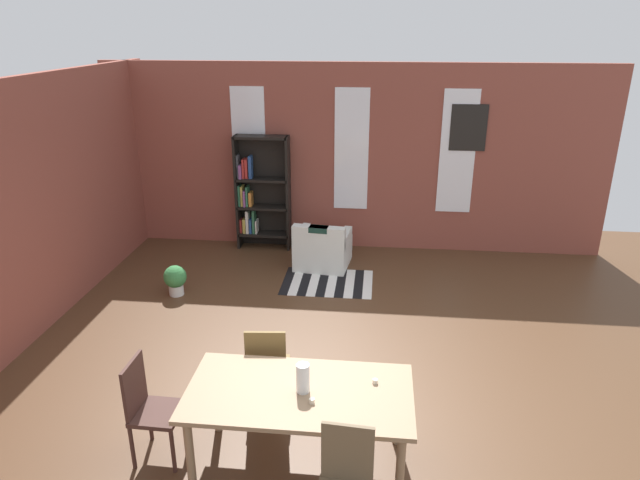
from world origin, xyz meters
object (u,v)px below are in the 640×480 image
at_px(dining_chair_head_left, 149,406).
at_px(armchair_white, 322,249).
at_px(dining_table, 299,400).
at_px(dining_chair_far_left, 267,366).
at_px(potted_plant_by_shelf, 175,279).
at_px(bookshelf_tall, 259,193).
at_px(vase_on_table, 303,378).

relative_size(dining_chair_head_left, armchair_white, 1.08).
bearing_deg(dining_table, dining_chair_far_left, 120.15).
xyz_separation_m(dining_table, potted_plant_by_shelf, (-2.19, 3.08, -0.44)).
bearing_deg(dining_chair_head_left, armchair_white, 76.21).
distance_m(dining_table, bookshelf_tall, 5.21).
bearing_deg(vase_on_table, bookshelf_tall, 105.68).
relative_size(dining_table, vase_on_table, 7.33).
relative_size(dining_chair_head_left, potted_plant_by_shelf, 2.18).
bearing_deg(bookshelf_tall, dining_chair_far_left, -77.36).
xyz_separation_m(dining_chair_head_left, dining_chair_far_left, (0.89, 0.71, 0.00)).
relative_size(dining_chair_far_left, bookshelf_tall, 0.50).
relative_size(dining_table, potted_plant_by_shelf, 4.26).
xyz_separation_m(dining_chair_far_left, bookshelf_tall, (-0.97, 4.31, 0.43)).
bearing_deg(bookshelf_tall, dining_table, -74.65).
bearing_deg(dining_table, armchair_white, 93.27).
bearing_deg(potted_plant_by_shelf, dining_chair_far_left, -53.13).
bearing_deg(dining_table, bookshelf_tall, 105.35).
bearing_deg(dining_chair_head_left, vase_on_table, -0.08).
bearing_deg(vase_on_table, potted_plant_by_shelf, 125.81).
bearing_deg(potted_plant_by_shelf, armchair_white, 32.19).
distance_m(vase_on_table, potted_plant_by_shelf, 3.85).
relative_size(dining_chair_far_left, potted_plant_by_shelf, 2.18).
bearing_deg(armchair_white, dining_chair_head_left, -103.79).
distance_m(vase_on_table, dining_chair_head_left, 1.39).
bearing_deg(potted_plant_by_shelf, dining_table, -54.58).
bearing_deg(vase_on_table, dining_chair_far_left, 122.03).
xyz_separation_m(dining_table, armchair_white, (-0.25, 4.30, -0.41)).
xyz_separation_m(dining_table, vase_on_table, (0.03, 0.00, 0.21)).
relative_size(vase_on_table, potted_plant_by_shelf, 0.58).
bearing_deg(vase_on_table, armchair_white, 93.69).
height_order(dining_chair_far_left, potted_plant_by_shelf, dining_chair_far_left).
xyz_separation_m(dining_chair_head_left, potted_plant_by_shelf, (-0.89, 3.08, -0.27)).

